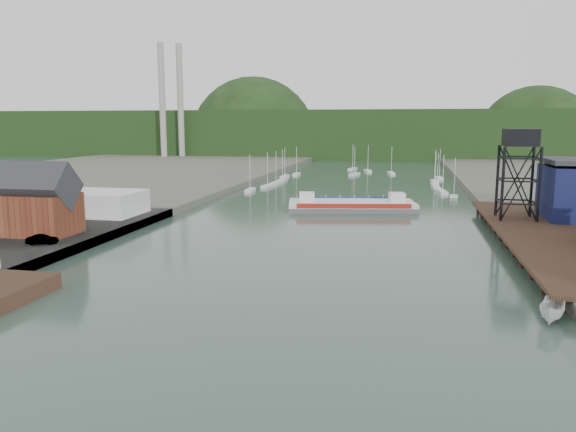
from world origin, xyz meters
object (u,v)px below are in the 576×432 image
at_px(motorboat, 553,311).
at_px(harbor_building, 37,206).
at_px(lift_tower, 520,143).
at_px(chain_ferry, 352,205).

bearing_deg(motorboat, harbor_building, -176.78).
distance_m(harbor_building, lift_tower, 82.49).
bearing_deg(motorboat, lift_tower, 104.02).
xyz_separation_m(chain_ferry, motorboat, (25.92, -67.12, -0.03)).
bearing_deg(harbor_building, lift_tower, 19.98).
bearing_deg(harbor_building, motorboat, -16.83).
relative_size(harbor_building, chain_ferry, 0.42).
bearing_deg(chain_ferry, lift_tower, -39.52).
height_order(chain_ferry, motorboat, chain_ferry).
relative_size(harbor_building, motorboat, 2.12).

